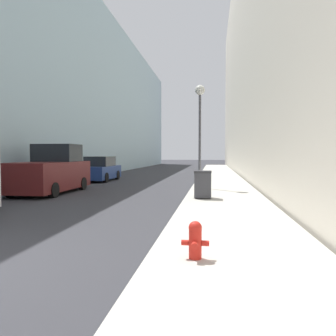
{
  "coord_description": "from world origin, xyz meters",
  "views": [
    {
      "loc": [
        4.86,
        -4.32,
        1.81
      ],
      "look_at": [
        1.85,
        17.47,
        0.88
      ],
      "focal_mm": 35.0,
      "sensor_mm": 36.0,
      "label": 1
    }
  ],
  "objects_px": {
    "lamppost": "(200,114)",
    "parked_sedan_near": "(100,170)",
    "pickup_truck": "(50,172)",
    "fire_hydrant": "(195,239)",
    "trash_bin": "(203,184)"
  },
  "relations": [
    {
      "from": "parked_sedan_near",
      "to": "pickup_truck",
      "type": "bearing_deg",
      "value": -89.78
    },
    {
      "from": "fire_hydrant",
      "to": "parked_sedan_near",
      "type": "height_order",
      "value": "parked_sedan_near"
    },
    {
      "from": "fire_hydrant",
      "to": "trash_bin",
      "type": "bearing_deg",
      "value": 90.82
    },
    {
      "from": "lamppost",
      "to": "parked_sedan_near",
      "type": "xyz_separation_m",
      "value": [
        -6.94,
        5.04,
        -3.02
      ]
    },
    {
      "from": "trash_bin",
      "to": "pickup_truck",
      "type": "height_order",
      "value": "pickup_truck"
    },
    {
      "from": "lamppost",
      "to": "parked_sedan_near",
      "type": "relative_size",
      "value": 1.21
    },
    {
      "from": "fire_hydrant",
      "to": "parked_sedan_near",
      "type": "distance_m",
      "value": 17.74
    },
    {
      "from": "fire_hydrant",
      "to": "trash_bin",
      "type": "height_order",
      "value": "trash_bin"
    },
    {
      "from": "pickup_truck",
      "to": "parked_sedan_near",
      "type": "height_order",
      "value": "pickup_truck"
    },
    {
      "from": "trash_bin",
      "to": "fire_hydrant",
      "type": "bearing_deg",
      "value": -89.18
    },
    {
      "from": "trash_bin",
      "to": "parked_sedan_near",
      "type": "xyz_separation_m",
      "value": [
        -7.22,
        8.85,
        0.09
      ]
    },
    {
      "from": "fire_hydrant",
      "to": "pickup_truck",
      "type": "bearing_deg",
      "value": 128.37
    },
    {
      "from": "lamppost",
      "to": "pickup_truck",
      "type": "distance_m",
      "value": 7.7
    },
    {
      "from": "pickup_truck",
      "to": "parked_sedan_near",
      "type": "relative_size",
      "value": 1.17
    },
    {
      "from": "lamppost",
      "to": "pickup_truck",
      "type": "height_order",
      "value": "lamppost"
    }
  ]
}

